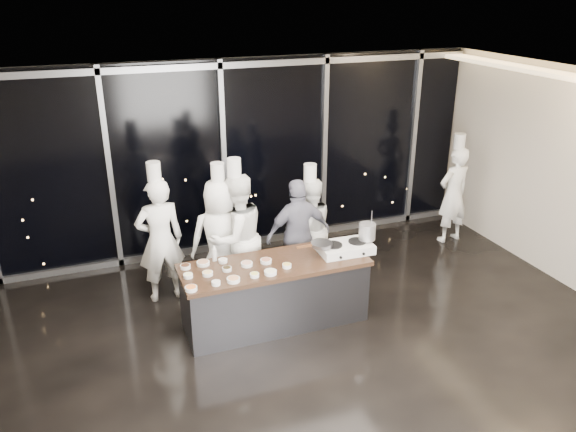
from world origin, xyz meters
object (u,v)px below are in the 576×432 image
demo_counter (275,293)px  chef_far_left (160,239)px  stock_pot (367,231)px  chef_side (453,194)px  chef_left (221,238)px  chef_center (237,237)px  frying_pan (321,244)px  chef_right (309,228)px  stove (345,248)px  guest (298,235)px

demo_counter → chef_far_left: (-1.29, 1.18, 0.48)m
stock_pot → chef_side: chef_side is taller
chef_far_left → chef_side: bearing=178.4°
stock_pot → demo_counter: bearing=178.5°
demo_counter → chef_far_left: 1.82m
chef_left → chef_center: size_ratio=0.96×
frying_pan → stock_pot: size_ratio=2.22×
chef_right → stove: bearing=85.3°
chef_right → chef_left: bearing=-4.4°
chef_far_left → chef_right: (2.23, -0.10, -0.13)m
chef_left → guest: size_ratio=1.19×
stock_pot → chef_left: size_ratio=0.11×
frying_pan → chef_side: size_ratio=0.26×
stove → chef_right: chef_right is taller
chef_center → guest: bearing=156.5°
chef_far_left → chef_center: size_ratio=0.99×
chef_far_left → chef_right: size_ratio=1.13×
guest → chef_side: (3.14, 0.60, 0.03)m
demo_counter → chef_far_left: chef_far_left is taller
frying_pan → chef_far_left: (-1.94, 1.19, -0.13)m
demo_counter → chef_right: (0.94, 1.08, 0.36)m
chef_left → guest: chef_left is taller
chef_far_left → chef_side: (5.09, 0.24, -0.06)m
stove → stock_pot: stock_pot is taller
frying_pan → stove: bearing=-1.4°
stove → chef_far_left: (-2.29, 1.21, -0.03)m
chef_right → chef_side: chef_side is taller
demo_counter → chef_right: 1.48m
stock_pot → chef_far_left: size_ratio=0.11×
demo_counter → guest: (0.66, 0.82, 0.40)m
stock_pot → chef_far_left: bearing=155.0°
chef_far_left → chef_left: (0.83, -0.18, -0.03)m
chef_left → guest: (1.12, -0.17, -0.05)m
demo_counter → chef_center: chef_center is taller
demo_counter → stock_pot: stock_pot is taller
chef_left → chef_center: bearing=155.0°
frying_pan → stock_pot: stock_pot is taller
chef_left → demo_counter: bearing=121.7°
chef_center → chef_side: 4.10m
stock_pot → chef_far_left: (-2.61, 1.22, -0.22)m
stove → chef_far_left: chef_far_left is taller
chef_right → chef_side: size_ratio=0.94×
stock_pot → chef_center: chef_center is taller
chef_far_left → chef_left: size_ratio=1.02×
frying_pan → chef_center: (-0.91, 0.89, -0.12)m
stock_pot → stove: bearing=179.2°
demo_counter → stock_pot: bearing=-1.5°
stove → chef_right: (-0.06, 1.11, -0.16)m
frying_pan → chef_right: 1.16m
chef_far_left → guest: bearing=165.3°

